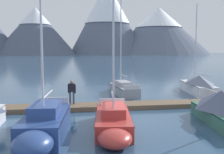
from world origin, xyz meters
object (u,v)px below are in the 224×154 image
Objects in this scene: sailboat_mid_dock_port at (44,125)px; sailboat_end_of_dock at (197,84)px; person_on_dock at (72,90)px; sailboat_mid_dock_starboard at (113,122)px; sailboat_far_berth at (122,88)px.

sailboat_end_of_dock is (13.26, 11.29, 0.17)m from sailboat_mid_dock_port.
person_on_dock is (-11.87, -4.90, 0.43)m from sailboat_end_of_dock.
sailboat_end_of_dock is (9.93, 10.76, 0.32)m from sailboat_mid_dock_starboard.
sailboat_mid_dock_port is at bearing -139.59° from sailboat_end_of_dock.
sailboat_far_berth is at bearing 62.77° from sailboat_mid_dock_port.
sailboat_far_berth is 7.15m from sailboat_end_of_dock.
sailboat_far_berth reaches higher than sailboat_mid_dock_starboard.
sailboat_mid_dock_port reaches higher than sailboat_far_berth.
sailboat_far_berth is at bearing 174.70° from sailboat_end_of_dock.
sailboat_mid_dock_starboard is at bearing -71.66° from person_on_dock.
person_on_dock is at bearing -130.62° from sailboat_far_berth.
sailboat_mid_dock_port reaches higher than sailboat_end_of_dock.
sailboat_far_berth is (6.15, 11.95, -0.12)m from sailboat_mid_dock_port.
sailboat_far_berth is at bearing 76.13° from sailboat_mid_dock_starboard.
person_on_dock is at bearing 77.79° from sailboat_mid_dock_port.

